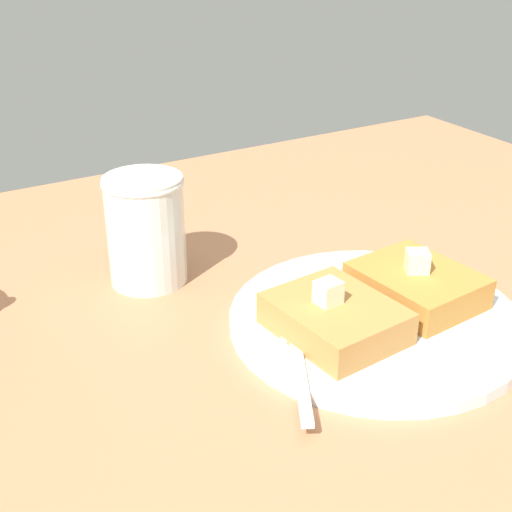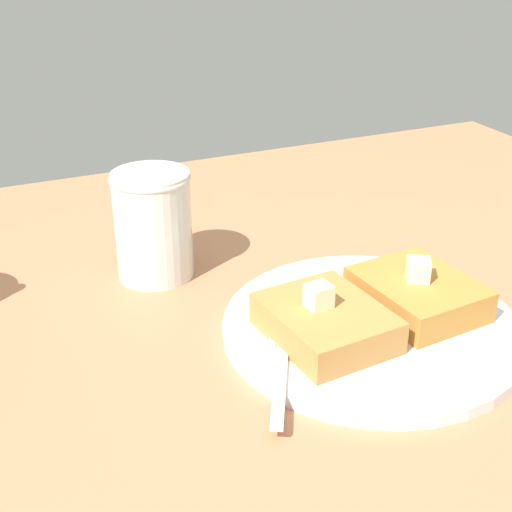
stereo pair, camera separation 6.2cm
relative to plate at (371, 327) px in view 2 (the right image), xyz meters
The scene contains 8 objects.
table_surface 5.65cm from the plate, 120.41° to the right, with size 103.50×103.50×2.65cm, color #B67650.
plate is the anchor object (origin of this frame).
toast_slice_left 5.00cm from the plate, behind, with size 8.21×10.00×2.72cm, color #BB7F3F.
toast_slice_middle 5.00cm from the plate, ahead, with size 8.21×10.00×2.72cm, color #BE7E35.
butter_pat_primary 6.58cm from the plate, behind, with size 1.89×1.70×1.89cm, color #F5EAC5.
butter_pat_secondary 6.14cm from the plate, ahead, with size 1.89×1.70×1.89cm, color #F4ECC4.
fork 8.76cm from the plate, behind, with size 8.89×14.75×0.36cm.
syrup_jar 22.12cm from the plate, 127.45° to the left, with size 7.38×7.38×10.22cm.
Camera 2 is at (-26.33, -37.11, 34.71)cm, focal length 50.00 mm.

